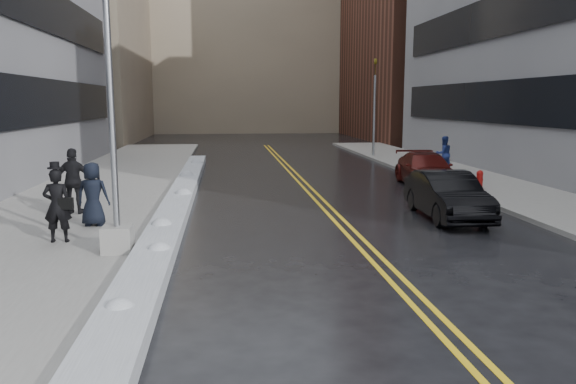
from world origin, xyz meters
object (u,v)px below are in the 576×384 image
object	(u,v)px
lamppost	(113,147)
pedestrian_east	(444,154)
pedestrian_d	(74,181)
pedestrian_c	(93,194)
car_black	(447,195)
car_maroon	(426,170)
fire_hydrant	(480,179)
traffic_signal	(374,103)
pedestrian_fedora	(57,206)

from	to	relation	value
lamppost	pedestrian_east	size ratio (longest dim) A/B	4.47
pedestrian_d	pedestrian_c	bearing A→B (deg)	120.50
car_black	car_maroon	size ratio (longest dim) A/B	0.90
fire_hydrant	traffic_signal	xyz separation A→B (m)	(-0.50, 14.00, 2.85)
fire_hydrant	pedestrian_east	bearing A→B (deg)	82.31
lamppost	pedestrian_d	size ratio (longest dim) A/B	3.82
traffic_signal	pedestrian_fedora	xyz separation A→B (m)	(-13.39, -20.90, -2.36)
pedestrian_east	car_black	xyz separation A→B (m)	(-3.93, -10.17, -0.30)
traffic_signal	pedestrian_fedora	world-z (taller)	traffic_signal
pedestrian_d	pedestrian_east	bearing A→B (deg)	-146.94
pedestrian_d	car_maroon	distance (m)	13.91
lamppost	traffic_signal	size ratio (longest dim) A/B	1.27
lamppost	car_black	distance (m)	9.92
pedestrian_c	pedestrian_d	world-z (taller)	pedestrian_d
car_black	traffic_signal	bearing A→B (deg)	84.01
pedestrian_east	car_black	bearing A→B (deg)	62.07
fire_hydrant	traffic_signal	bearing A→B (deg)	92.05
lamppost	pedestrian_fedora	distance (m)	2.44
lamppost	pedestrian_fedora	bearing A→B (deg)	145.21
fire_hydrant	pedestrian_d	size ratio (longest dim) A/B	0.37
pedestrian_fedora	pedestrian_c	bearing A→B (deg)	-105.25
traffic_signal	car_maroon	size ratio (longest dim) A/B	1.25
traffic_signal	pedestrian_east	xyz separation A→B (m)	(1.26, -8.40, -2.40)
fire_hydrant	car_maroon	xyz separation A→B (m)	(-1.50, 1.85, 0.15)
lamppost	pedestrian_d	distance (m)	5.28
pedestrian_c	car_maroon	distance (m)	13.84
pedestrian_fedora	lamppost	bearing A→B (deg)	143.81
pedestrian_east	car_maroon	size ratio (longest dim) A/B	0.36
pedestrian_d	fire_hydrant	bearing A→B (deg)	-164.40
fire_hydrant	pedestrian_east	world-z (taller)	pedestrian_east
pedestrian_fedora	pedestrian_east	world-z (taller)	pedestrian_fedora
lamppost	pedestrian_d	world-z (taller)	lamppost
lamppost	car_maroon	distance (m)	14.73
car_black	fire_hydrant	bearing A→B (deg)	57.40
pedestrian_fedora	car_maroon	distance (m)	15.17
traffic_signal	car_black	size ratio (longest dim) A/B	1.40
fire_hydrant	pedestrian_d	world-z (taller)	pedestrian_d
fire_hydrant	traffic_signal	size ratio (longest dim) A/B	0.12
lamppost	pedestrian_east	distance (m)	18.91
car_maroon	traffic_signal	bearing A→B (deg)	91.33
pedestrian_east	car_black	world-z (taller)	pedestrian_east
fire_hydrant	pedestrian_c	xyz separation A→B (m)	(-13.45, -5.13, 0.48)
car_maroon	pedestrian_fedora	bearing A→B (deg)	-138.74
pedestrian_c	pedestrian_east	world-z (taller)	pedestrian_c
pedestrian_fedora	pedestrian_east	bearing A→B (deg)	-140.93
car_black	car_maroon	xyz separation A→B (m)	(1.68, 6.42, -0.01)
traffic_signal	pedestrian_d	bearing A→B (deg)	-128.68
fire_hydrant	traffic_signal	world-z (taller)	traffic_signal
pedestrian_c	traffic_signal	bearing A→B (deg)	-117.89
pedestrian_fedora	fire_hydrant	bearing A→B (deg)	-154.99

